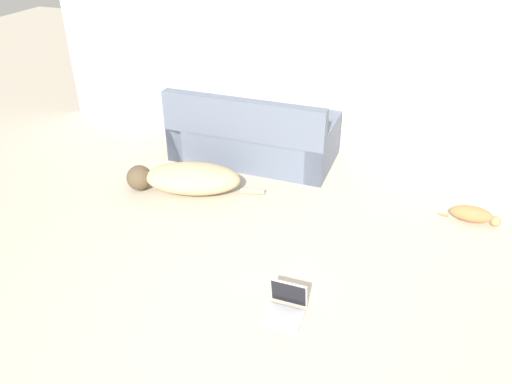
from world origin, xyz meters
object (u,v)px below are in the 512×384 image
Objects in this scene: cat at (473,215)px; laptop_open at (286,303)px; dog at (187,178)px; couch at (253,138)px.

laptop_open is (-1.38, -1.79, 0.00)m from cat.
cat is (2.90, 0.39, -0.08)m from dog.
dog reaches higher than laptop_open.
couch is 1.06m from dog.
dog is (-0.41, -0.97, -0.12)m from couch.
cat is at bearing 173.45° from dog.
dog is at bearing 68.20° from couch.
couch is 2.56m from cat.
laptop_open is at bearing -125.72° from cat.
couch reaches higher than laptop_open.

